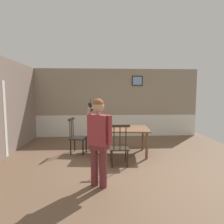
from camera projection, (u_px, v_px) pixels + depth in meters
ground_plane at (126, 163)px, 4.74m from camera, size 7.26×7.26×0.00m
room_back_partition at (117, 104)px, 7.72m from camera, size 6.60×0.17×2.74m
dining_table at (119, 131)px, 5.46m from camera, size 1.77×1.19×0.76m
chair_near_window at (77, 137)px, 5.52m from camera, size 0.52×0.52×1.04m
chair_by_doorway at (119, 146)px, 4.57m from camera, size 0.47×0.47×1.03m
person_figure at (99, 137)px, 3.48m from camera, size 0.48×0.35×1.66m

